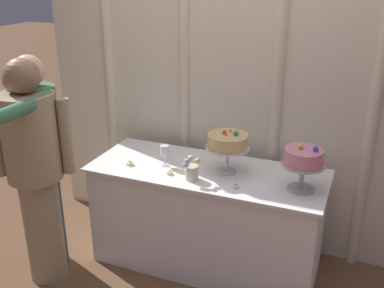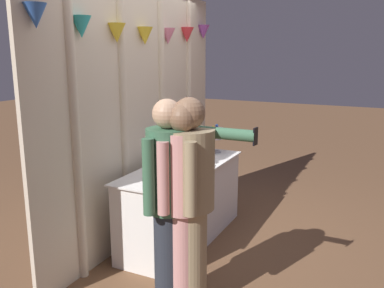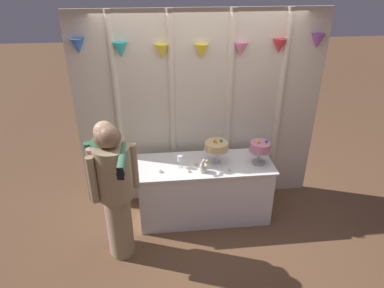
{
  "view_description": "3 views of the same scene",
  "coord_description": "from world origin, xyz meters",
  "px_view_note": "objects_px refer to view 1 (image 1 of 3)",
  "views": [
    {
      "loc": [
        1.0,
        -2.63,
        2.15
      ],
      "look_at": [
        -0.15,
        0.18,
        0.93
      ],
      "focal_mm": 42.19,
      "sensor_mm": 36.0,
      "label": 1
    },
    {
      "loc": [
        -3.59,
        -1.75,
        1.93
      ],
      "look_at": [
        0.05,
        0.02,
        1.02
      ],
      "focal_mm": 38.77,
      "sensor_mm": 36.0,
      "label": 2
    },
    {
      "loc": [
        -0.55,
        -3.51,
        2.98
      ],
      "look_at": [
        -0.15,
        0.14,
        1.05
      ],
      "focal_mm": 32.21,
      "sensor_mm": 36.0,
      "label": 3
    }
  ],
  "objects_px": {
    "cake_table": "(207,218)",
    "tealight_near_left": "(170,173)",
    "cake_display_nearleft": "(228,142)",
    "cake_display_nearright": "(303,159)",
    "wine_glass": "(165,151)",
    "flower_vase": "(191,170)",
    "guest_man_pink_jacket": "(31,164)",
    "tealight_far_right": "(236,187)",
    "guest_girl_blue_dress": "(39,156)",
    "tealight_far_left": "(130,163)",
    "guest_man_dark_suit": "(35,168)",
    "tealight_near_right": "(192,166)"
  },
  "relations": [
    {
      "from": "cake_table",
      "to": "tealight_near_left",
      "type": "relative_size",
      "value": 37.35
    },
    {
      "from": "tealight_near_left",
      "to": "cake_display_nearleft",
      "type": "bearing_deg",
      "value": 27.05
    },
    {
      "from": "flower_vase",
      "to": "tealight_near_right",
      "type": "bearing_deg",
      "value": 110.18
    },
    {
      "from": "cake_display_nearright",
      "to": "guest_man_dark_suit",
      "type": "xyz_separation_m",
      "value": [
        -1.69,
        -0.53,
        -0.13
      ]
    },
    {
      "from": "cake_table",
      "to": "flower_vase",
      "type": "bearing_deg",
      "value": -102.86
    },
    {
      "from": "cake_display_nearleft",
      "to": "cake_display_nearright",
      "type": "distance_m",
      "value": 0.53
    },
    {
      "from": "cake_display_nearleft",
      "to": "guest_man_pink_jacket",
      "type": "xyz_separation_m",
      "value": [
        -1.22,
        -0.57,
        -0.13
      ]
    },
    {
      "from": "cake_display_nearright",
      "to": "flower_vase",
      "type": "bearing_deg",
      "value": -169.18
    },
    {
      "from": "tealight_far_left",
      "to": "guest_man_dark_suit",
      "type": "bearing_deg",
      "value": -136.75
    },
    {
      "from": "cake_display_nearright",
      "to": "wine_glass",
      "type": "distance_m",
      "value": 0.98
    },
    {
      "from": "cake_display_nearleft",
      "to": "tealight_far_right",
      "type": "distance_m",
      "value": 0.32
    },
    {
      "from": "tealight_near_left",
      "to": "guest_girl_blue_dress",
      "type": "height_order",
      "value": "guest_girl_blue_dress"
    },
    {
      "from": "cake_display_nearleft",
      "to": "guest_girl_blue_dress",
      "type": "height_order",
      "value": "guest_girl_blue_dress"
    },
    {
      "from": "wine_glass",
      "to": "guest_man_pink_jacket",
      "type": "relative_size",
      "value": 0.1
    },
    {
      "from": "guest_man_pink_jacket",
      "to": "cake_display_nearright",
      "type": "bearing_deg",
      "value": 16.03
    },
    {
      "from": "tealight_far_right",
      "to": "cake_display_nearleft",
      "type": "bearing_deg",
      "value": 122.02
    },
    {
      "from": "flower_vase",
      "to": "wine_glass",
      "type": "bearing_deg",
      "value": 151.83
    },
    {
      "from": "cake_display_nearright",
      "to": "guest_man_dark_suit",
      "type": "distance_m",
      "value": 1.77
    },
    {
      "from": "cake_display_nearleft",
      "to": "guest_girl_blue_dress",
      "type": "distance_m",
      "value": 1.32
    },
    {
      "from": "tealight_far_left",
      "to": "tealight_near_right",
      "type": "bearing_deg",
      "value": 15.94
    },
    {
      "from": "guest_man_dark_suit",
      "to": "flower_vase",
      "type": "bearing_deg",
      "value": 21.73
    },
    {
      "from": "cake_display_nearleft",
      "to": "guest_girl_blue_dress",
      "type": "bearing_deg",
      "value": -159.29
    },
    {
      "from": "flower_vase",
      "to": "guest_man_pink_jacket",
      "type": "bearing_deg",
      "value": -160.54
    },
    {
      "from": "cake_display_nearright",
      "to": "tealight_far_right",
      "type": "bearing_deg",
      "value": -161.02
    },
    {
      "from": "cake_display_nearright",
      "to": "tealight_near_left",
      "type": "height_order",
      "value": "cake_display_nearright"
    },
    {
      "from": "tealight_far_left",
      "to": "tealight_near_left",
      "type": "bearing_deg",
      "value": -5.38
    },
    {
      "from": "cake_table",
      "to": "cake_display_nearleft",
      "type": "relative_size",
      "value": 5.25
    },
    {
      "from": "flower_vase",
      "to": "guest_man_dark_suit",
      "type": "relative_size",
      "value": 0.12
    },
    {
      "from": "tealight_near_left",
      "to": "guest_man_pink_jacket",
      "type": "height_order",
      "value": "guest_man_pink_jacket"
    },
    {
      "from": "guest_man_dark_suit",
      "to": "tealight_near_right",
      "type": "bearing_deg",
      "value": 31.99
    },
    {
      "from": "cake_table",
      "to": "wine_glass",
      "type": "bearing_deg",
      "value": -170.87
    },
    {
      "from": "guest_man_pink_jacket",
      "to": "guest_girl_blue_dress",
      "type": "bearing_deg",
      "value": 98.15
    },
    {
      "from": "cake_table",
      "to": "wine_glass",
      "type": "height_order",
      "value": "wine_glass"
    },
    {
      "from": "wine_glass",
      "to": "tealight_far_right",
      "type": "xyz_separation_m",
      "value": [
        0.58,
        -0.14,
        -0.1
      ]
    },
    {
      "from": "cake_display_nearleft",
      "to": "tealight_far_left",
      "type": "height_order",
      "value": "cake_display_nearleft"
    },
    {
      "from": "cake_display_nearright",
      "to": "tealight_far_left",
      "type": "distance_m",
      "value": 1.23
    },
    {
      "from": "guest_girl_blue_dress",
      "to": "cake_table",
      "type": "bearing_deg",
      "value": 22.51
    },
    {
      "from": "flower_vase",
      "to": "guest_man_pink_jacket",
      "type": "xyz_separation_m",
      "value": [
        -1.03,
        -0.36,
        0.02
      ]
    },
    {
      "from": "cake_display_nearright",
      "to": "tealight_far_right",
      "type": "relative_size",
      "value": 6.84
    },
    {
      "from": "cake_display_nearleft",
      "to": "cake_display_nearright",
      "type": "relative_size",
      "value": 1.0
    },
    {
      "from": "cake_display_nearright",
      "to": "guest_man_dark_suit",
      "type": "bearing_deg",
      "value": -162.71
    },
    {
      "from": "tealight_near_left",
      "to": "guest_man_dark_suit",
      "type": "bearing_deg",
      "value": -152.89
    },
    {
      "from": "tealight_far_left",
      "to": "guest_girl_blue_dress",
      "type": "bearing_deg",
      "value": -149.82
    },
    {
      "from": "cake_display_nearleft",
      "to": "wine_glass",
      "type": "relative_size",
      "value": 2.06
    },
    {
      "from": "guest_man_pink_jacket",
      "to": "flower_vase",
      "type": "bearing_deg",
      "value": 19.46
    },
    {
      "from": "flower_vase",
      "to": "cake_display_nearleft",
      "type": "bearing_deg",
      "value": 47.81
    },
    {
      "from": "wine_glass",
      "to": "guest_girl_blue_dress",
      "type": "xyz_separation_m",
      "value": [
        -0.78,
        -0.4,
        -0.01
      ]
    },
    {
      "from": "guest_man_pink_jacket",
      "to": "tealight_far_left",
      "type": "bearing_deg",
      "value": 38.53
    },
    {
      "from": "cake_table",
      "to": "cake_display_nearleft",
      "type": "xyz_separation_m",
      "value": [
        0.14,
        0.01,
        0.62
      ]
    },
    {
      "from": "tealight_near_left",
      "to": "tealight_near_right",
      "type": "distance_m",
      "value": 0.19
    }
  ]
}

